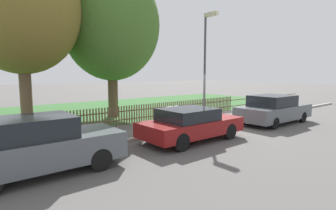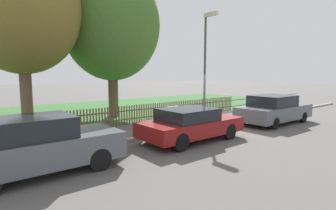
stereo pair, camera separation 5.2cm
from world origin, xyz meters
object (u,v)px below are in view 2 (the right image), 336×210
Objects in this scene: parked_car_silver_hatchback at (39,145)px; parked_car_navy_estate at (274,109)px; covered_motorcycle at (171,114)px; tree_nearest_kerb at (21,7)px; street_lamp at (207,55)px; parked_car_black_saloon at (190,124)px; tree_behind_motorcycle at (112,25)px.

parked_car_navy_estate is (11.06, -0.08, -0.03)m from parked_car_silver_hatchback.
parked_car_navy_estate reaches higher than covered_motorcycle.
tree_nearest_kerb is at bearing 147.56° from parked_car_navy_estate.
tree_nearest_kerb is 1.56× the size of street_lamp.
parked_car_navy_estate is at bearing -1.84° from parked_car_black_saloon.
street_lamp is (7.24, -4.50, -2.05)m from tree_nearest_kerb.
street_lamp is at bearing -31.86° from tree_nearest_kerb.
covered_motorcycle is at bearing 64.48° from parked_car_black_saloon.
street_lamp is at bearing -62.86° from tree_behind_motorcycle.
street_lamp is at bearing -21.33° from covered_motorcycle.
parked_car_navy_estate is at bearing -34.85° from street_lamp.
tree_behind_motorcycle reaches higher than street_lamp.
parked_car_silver_hatchback is at bearing -166.64° from street_lamp.
covered_motorcycle is at bearing 148.98° from parked_car_navy_estate.
street_lamp is (2.85, 1.91, 2.79)m from parked_car_black_saloon.
tree_nearest_kerb reaches higher than parked_car_silver_hatchback.
tree_nearest_kerb is 8.77m from street_lamp.
parked_car_silver_hatchback is at bearing -98.08° from tree_nearest_kerb.
covered_motorcycle is 3.36m from street_lamp.
parked_car_silver_hatchback is at bearing 179.60° from parked_car_black_saloon.
parked_car_navy_estate is 10.02m from tree_behind_motorcycle.
parked_car_silver_hatchback is 0.47× the size of tree_nearest_kerb.
street_lamp is at bearing 33.10° from parked_car_black_saloon.
parked_car_silver_hatchback is 2.02× the size of covered_motorcycle.
tree_behind_motorcycle is at bearing 117.14° from street_lamp.
tree_behind_motorcycle is (-0.94, 4.28, 4.69)m from covered_motorcycle.
street_lamp is at bearing 145.45° from parked_car_navy_estate.
parked_car_black_saloon is (5.31, 0.03, -0.10)m from parked_car_silver_hatchback.
parked_car_silver_hatchback reaches higher than parked_car_black_saloon.
covered_motorcycle is 0.23× the size of tree_nearest_kerb.
tree_nearest_kerb reaches higher than street_lamp.
tree_nearest_kerb is (-4.40, 6.41, 4.84)m from parked_car_black_saloon.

